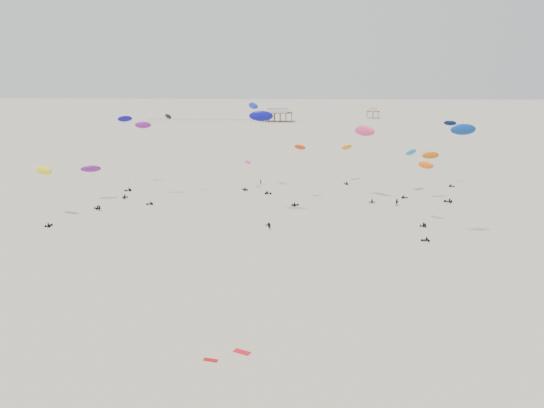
# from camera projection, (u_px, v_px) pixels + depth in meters

# --- Properties ---
(ground_plane) EXTENTS (900.00, 900.00, 0.00)m
(ground_plane) POSITION_uv_depth(u_px,v_px,m) (286.00, 155.00, 223.54)
(ground_plane) COLOR #C1B199
(pavilion_main) EXTENTS (21.00, 13.00, 9.80)m
(pavilion_main) POSITION_uv_depth(u_px,v_px,m) (277.00, 116.00, 368.23)
(pavilion_main) COLOR brown
(pavilion_main) RESTS_ON ground
(pavilion_small) EXTENTS (9.00, 7.00, 8.00)m
(pavilion_small) POSITION_uv_depth(u_px,v_px,m) (373.00, 114.00, 393.91)
(pavilion_small) COLOR brown
(pavilion_small) RESTS_ON ground
(pier_fence) EXTENTS (80.20, 0.20, 1.50)m
(pier_fence) POSITION_uv_depth(u_px,v_px,m) (203.00, 120.00, 371.71)
(pier_fence) COLOR black
(pier_fence) RESTS_ON ground
(rig_0) EXTENTS (9.15, 3.34, 21.43)m
(rig_0) POSITION_uv_depth(u_px,v_px,m) (137.00, 146.00, 145.27)
(rig_0) COLOR black
(rig_0) RESTS_ON ground
(rig_1) EXTENTS (3.79, 6.51, 14.70)m
(rig_1) POSITION_uv_depth(u_px,v_px,m) (425.00, 183.00, 121.32)
(rig_1) COLOR black
(rig_1) RESTS_ON ground
(rig_2) EXTENTS (5.94, 14.02, 24.15)m
(rig_2) POSITION_uv_depth(u_px,v_px,m) (163.00, 143.00, 144.69)
(rig_2) COLOR black
(rig_2) RESTS_ON ground
(rig_3) EXTENTS (4.75, 8.46, 12.16)m
(rig_3) POSITION_uv_depth(u_px,v_px,m) (347.00, 154.00, 167.82)
(rig_3) COLOR black
(rig_3) RESTS_ON ground
(rig_4) EXTENTS (4.27, 10.17, 15.81)m
(rig_4) POSITION_uv_depth(u_px,v_px,m) (298.00, 165.00, 142.18)
(rig_4) COLOR black
(rig_4) RESTS_ON ground
(rig_5) EXTENTS (5.85, 10.41, 25.98)m
(rig_5) POSITION_uv_depth(u_px,v_px,m) (262.00, 124.00, 123.71)
(rig_5) COLOR black
(rig_5) RESTS_ON ground
(rig_6) EXTENTS (4.42, 4.35, 20.25)m
(rig_6) POSITION_uv_depth(u_px,v_px,m) (450.00, 140.00, 160.70)
(rig_6) COLOR black
(rig_6) RESTS_ON ground
(rig_7) EXTENTS (5.87, 5.76, 25.99)m
(rig_7) POSITION_uv_depth(u_px,v_px,m) (252.00, 120.00, 154.59)
(rig_7) COLOR black
(rig_7) RESTS_ON ground
(rig_8) EXTENTS (8.86, 5.18, 13.61)m
(rig_8) POSITION_uv_depth(u_px,v_px,m) (435.00, 166.00, 143.58)
(rig_8) COLOR black
(rig_8) RESTS_ON ground
(rig_9) EXTENTS (8.93, 9.36, 11.77)m
(rig_9) POSITION_uv_depth(u_px,v_px,m) (258.00, 178.00, 155.60)
(rig_9) COLOR black
(rig_9) RESTS_ON ground
(rig_10) EXTENTS (6.39, 12.55, 22.09)m
(rig_10) POSITION_uv_depth(u_px,v_px,m) (126.00, 135.00, 160.53)
(rig_10) COLOR black
(rig_10) RESTS_ON ground
(rig_11) EXTENTS (9.74, 2.97, 24.53)m
(rig_11) POSITION_uv_depth(u_px,v_px,m) (459.00, 143.00, 106.74)
(rig_11) COLOR black
(rig_11) RESTS_ON ground
(rig_12) EXTENTS (6.27, 11.64, 14.02)m
(rig_12) POSITION_uv_depth(u_px,v_px,m) (410.00, 157.00, 152.74)
(rig_12) COLOR black
(rig_12) RESTS_ON ground
(rig_13) EXTENTS (6.30, 7.69, 20.57)m
(rig_13) POSITION_uv_depth(u_px,v_px,m) (365.00, 138.00, 142.35)
(rig_13) COLOR black
(rig_13) RESTS_ON ground
(rig_14) EXTENTS (7.63, 11.13, 13.94)m
(rig_14) POSITION_uv_depth(u_px,v_px,m) (44.00, 177.00, 125.86)
(rig_14) COLOR black
(rig_14) RESTS_ON ground
(rig_15) EXTENTS (8.53, 12.38, 12.68)m
(rig_15) POSITION_uv_depth(u_px,v_px,m) (91.00, 173.00, 142.99)
(rig_15) COLOR black
(rig_15) RESTS_ON ground
(spectator_0) EXTENTS (0.80, 0.68, 1.87)m
(spectator_0) POSITION_uv_depth(u_px,v_px,m) (269.00, 230.00, 119.13)
(spectator_0) COLOR black
(spectator_0) RESTS_ON ground
(spectator_1) EXTENTS (1.10, 0.65, 2.25)m
(spectator_1) POSITION_uv_depth(u_px,v_px,m) (397.00, 206.00, 140.08)
(spectator_1) COLOR black
(spectator_1) RESTS_ON ground
(spectator_2) EXTENTS (1.28, 0.90, 1.96)m
(spectator_2) POSITION_uv_depth(u_px,v_px,m) (99.00, 211.00, 134.91)
(spectator_2) COLOR black
(spectator_2) RESTS_ON ground
(spectator_3) EXTENTS (0.84, 0.81, 1.91)m
(spectator_3) POSITION_uv_depth(u_px,v_px,m) (261.00, 185.00, 166.04)
(spectator_3) COLOR black
(spectator_3) RESTS_ON ground
(grounded_kite_a) EXTENTS (2.37, 1.75, 0.08)m
(grounded_kite_a) POSITION_uv_depth(u_px,v_px,m) (242.00, 352.00, 67.33)
(grounded_kite_a) COLOR red
(grounded_kite_a) RESTS_ON ground
(grounded_kite_b) EXTENTS (1.91, 1.09, 0.07)m
(grounded_kite_b) POSITION_uv_depth(u_px,v_px,m) (211.00, 360.00, 65.46)
(grounded_kite_b) COLOR #BA0B11
(grounded_kite_b) RESTS_ON ground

